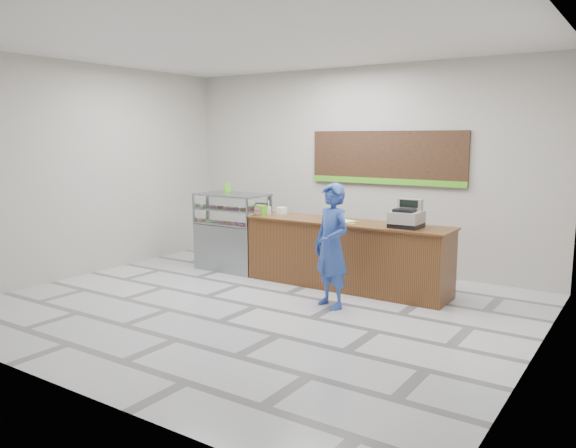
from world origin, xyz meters
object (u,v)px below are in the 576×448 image
Objects in this scene: serving_tray at (343,221)px; customer at (332,246)px; sales_counter at (346,255)px; cash_register at (407,217)px; display_case at (233,231)px.

customer reaches higher than serving_tray.
sales_counter is 1.08m from customer.
serving_tray is (-0.99, -0.04, -0.14)m from cash_register.
sales_counter is 7.38× the size of cash_register.
serving_tray is at bearing -110.30° from sales_counter.
customer is at bearing -72.89° from sales_counter.
customer reaches higher than cash_register.
sales_counter is 1.17m from cash_register.
display_case is at bearing -162.00° from serving_tray.
cash_register is (0.97, -0.02, 0.66)m from sales_counter.
cash_register is at bearing 76.97° from customer.
cash_register reaches higher than display_case.
sales_counter is 0.53m from serving_tray.
display_case is at bearing -179.46° from customer.
customer reaches higher than sales_counter.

